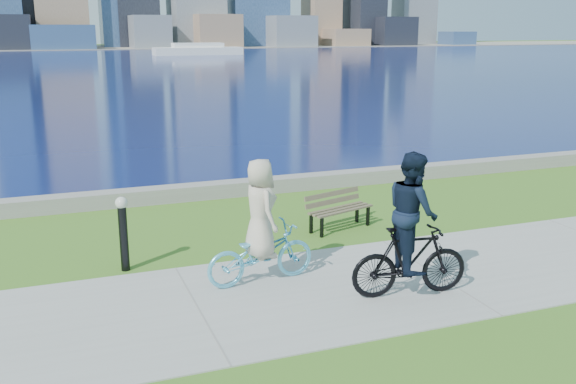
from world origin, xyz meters
name	(u,v)px	position (x,y,z in m)	size (l,w,h in m)	color
ground	(434,274)	(0.00, 0.00, 0.00)	(320.00, 320.00, 0.00)	#39671B
concrete_path	(434,274)	(0.00, 0.00, 0.01)	(80.00, 3.50, 0.02)	#969792
seawall	(298,183)	(0.00, 6.20, 0.17)	(90.00, 0.50, 0.35)	gray
bay_water	(95,62)	(0.00, 72.00, 0.00)	(320.00, 131.00, 0.01)	#0C184F
far_shore	(72,48)	(0.00, 130.00, 0.06)	(320.00, 30.00, 0.12)	gray
ferry_far	(198,50)	(16.04, 87.76, 0.74)	(13.03, 3.72, 1.77)	white
park_bench	(338,207)	(-0.45, 2.86, 0.46)	(1.53, 0.90, 0.75)	black
bollard_lamp	(123,229)	(-4.80, 2.00, 0.74)	(0.21, 0.21, 1.29)	black
cyclist_woman	(260,237)	(-2.82, 0.67, 0.77)	(0.82, 1.87, 2.02)	#5FC2E7
cyclist_man	(411,237)	(-0.87, -0.63, 0.96)	(0.79, 1.89, 2.23)	black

